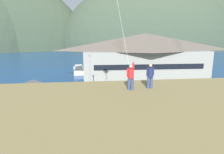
{
  "coord_description": "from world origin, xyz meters",
  "views": [
    {
      "loc": [
        -4.68,
        -21.16,
        10.65
      ],
      "look_at": [
        -1.28,
        9.0,
        3.77
      ],
      "focal_mm": 31.19,
      "sensor_mm": 36.0,
      "label": 1
    }
  ],
  "objects_px": {
    "parked_car_corner_spot": "(101,101)",
    "person_companion": "(150,75)",
    "harbor_lodge": "(145,56)",
    "person_kite_flyer": "(131,76)",
    "parked_car_lone_by_shed": "(138,110)",
    "parking_light_pole": "(90,73)",
    "storage_shed_near_lot": "(35,97)",
    "parked_car_mid_row_center": "(191,109)",
    "parked_car_front_row_silver": "(97,117)",
    "wharf_dock": "(92,70)",
    "parked_car_back_row_right": "(163,97)",
    "parked_car_mid_row_near": "(202,95)",
    "moored_boat_wharfside": "(79,70)"
  },
  "relations": [
    {
      "from": "parked_car_front_row_silver",
      "to": "parked_car_corner_spot",
      "type": "bearing_deg",
      "value": 81.01
    },
    {
      "from": "parked_car_corner_spot",
      "to": "parked_car_mid_row_center",
      "type": "xyz_separation_m",
      "value": [
        11.38,
        -4.29,
        0.0
      ]
    },
    {
      "from": "harbor_lodge",
      "to": "parked_car_lone_by_shed",
      "type": "distance_m",
      "value": 21.79
    },
    {
      "from": "parked_car_back_row_right",
      "to": "wharf_dock",
      "type": "bearing_deg",
      "value": 110.24
    },
    {
      "from": "parked_car_corner_spot",
      "to": "person_companion",
      "type": "bearing_deg",
      "value": -79.02
    },
    {
      "from": "parked_car_back_row_right",
      "to": "parked_car_mid_row_center",
      "type": "xyz_separation_m",
      "value": [
        1.95,
        -4.95,
        0.0
      ]
    },
    {
      "from": "storage_shed_near_lot",
      "to": "parking_light_pole",
      "type": "relative_size",
      "value": 0.95
    },
    {
      "from": "storage_shed_near_lot",
      "to": "parked_car_mid_row_center",
      "type": "height_order",
      "value": "storage_shed_near_lot"
    },
    {
      "from": "storage_shed_near_lot",
      "to": "wharf_dock",
      "type": "relative_size",
      "value": 0.46
    },
    {
      "from": "moored_boat_wharfside",
      "to": "parked_car_corner_spot",
      "type": "xyz_separation_m",
      "value": [
        4.69,
        -26.74,
        0.34
      ]
    },
    {
      "from": "harbor_lodge",
      "to": "parking_light_pole",
      "type": "height_order",
      "value": "harbor_lodge"
    },
    {
      "from": "parked_car_lone_by_shed",
      "to": "parking_light_pole",
      "type": "xyz_separation_m",
      "value": [
        -5.95,
        9.02,
        3.05
      ]
    },
    {
      "from": "storage_shed_near_lot",
      "to": "parked_car_corner_spot",
      "type": "distance_m",
      "value": 8.96
    },
    {
      "from": "parked_car_back_row_right",
      "to": "parking_light_pole",
      "type": "height_order",
      "value": "parking_light_pole"
    },
    {
      "from": "harbor_lodge",
      "to": "parked_car_mid_row_center",
      "type": "relative_size",
      "value": 6.88
    },
    {
      "from": "person_companion",
      "to": "harbor_lodge",
      "type": "bearing_deg",
      "value": 74.54
    },
    {
      "from": "wharf_dock",
      "to": "parked_car_lone_by_shed",
      "type": "xyz_separation_m",
      "value": [
        5.4,
        -32.7,
        0.71
      ]
    },
    {
      "from": "storage_shed_near_lot",
      "to": "wharf_dock",
      "type": "xyz_separation_m",
      "value": [
        7.73,
        30.4,
        -2.19
      ]
    },
    {
      "from": "parked_car_mid_row_center",
      "to": "storage_shed_near_lot",
      "type": "bearing_deg",
      "value": 172.13
    },
    {
      "from": "harbor_lodge",
      "to": "parked_car_back_row_right",
      "type": "distance_m",
      "value": 16.52
    },
    {
      "from": "parking_light_pole",
      "to": "person_companion",
      "type": "height_order",
      "value": "person_companion"
    },
    {
      "from": "parked_car_front_row_silver",
      "to": "parked_car_mid_row_center",
      "type": "bearing_deg",
      "value": 5.13
    },
    {
      "from": "parked_car_mid_row_near",
      "to": "parked_car_mid_row_center",
      "type": "relative_size",
      "value": 1.01
    },
    {
      "from": "harbor_lodge",
      "to": "person_companion",
      "type": "relative_size",
      "value": 16.87
    },
    {
      "from": "parked_car_lone_by_shed",
      "to": "person_kite_flyer",
      "type": "xyz_separation_m",
      "value": [
        -3.17,
        -10.11,
        6.74
      ]
    },
    {
      "from": "harbor_lodge",
      "to": "moored_boat_wharfside",
      "type": "distance_m",
      "value": 19.39
    },
    {
      "from": "wharf_dock",
      "to": "parking_light_pole",
      "type": "distance_m",
      "value": 23.98
    },
    {
      "from": "parked_car_lone_by_shed",
      "to": "parking_light_pole",
      "type": "height_order",
      "value": "parking_light_pole"
    },
    {
      "from": "parked_car_mid_row_near",
      "to": "parking_light_pole",
      "type": "relative_size",
      "value": 0.62
    },
    {
      "from": "parked_car_lone_by_shed",
      "to": "parked_car_mid_row_near",
      "type": "distance_m",
      "value": 12.81
    },
    {
      "from": "parked_car_mid_row_near",
      "to": "person_kite_flyer",
      "type": "distance_m",
      "value": 22.35
    },
    {
      "from": "parked_car_mid_row_near",
      "to": "person_kite_flyer",
      "type": "bearing_deg",
      "value": -134.41
    },
    {
      "from": "parked_car_lone_by_shed",
      "to": "parked_car_front_row_silver",
      "type": "height_order",
      "value": "same"
    },
    {
      "from": "wharf_dock",
      "to": "parked_car_mid_row_near",
      "type": "distance_m",
      "value": 32.48
    },
    {
      "from": "moored_boat_wharfside",
      "to": "parked_car_back_row_right",
      "type": "bearing_deg",
      "value": -61.57
    },
    {
      "from": "parked_car_lone_by_shed",
      "to": "parked_car_front_row_silver",
      "type": "xyz_separation_m",
      "value": [
        -5.27,
        -1.58,
        0.0
      ]
    },
    {
      "from": "moored_boat_wharfside",
      "to": "parked_car_mid_row_near",
      "type": "relative_size",
      "value": 2.01
    },
    {
      "from": "person_companion",
      "to": "parked_car_lone_by_shed",
      "type": "bearing_deg",
      "value": 79.92
    },
    {
      "from": "wharf_dock",
      "to": "parked_car_back_row_right",
      "type": "distance_m",
      "value": 30.1
    },
    {
      "from": "parked_car_corner_spot",
      "to": "parking_light_pole",
      "type": "bearing_deg",
      "value": 106.33
    },
    {
      "from": "parked_car_back_row_right",
      "to": "parked_car_corner_spot",
      "type": "bearing_deg",
      "value": -175.98
    },
    {
      "from": "parking_light_pole",
      "to": "person_kite_flyer",
      "type": "bearing_deg",
      "value": -81.76
    },
    {
      "from": "parked_car_mid_row_center",
      "to": "person_companion",
      "type": "relative_size",
      "value": 2.45
    },
    {
      "from": "moored_boat_wharfside",
      "to": "parked_car_front_row_silver",
      "type": "relative_size",
      "value": 2.02
    },
    {
      "from": "parked_car_front_row_silver",
      "to": "person_kite_flyer",
      "type": "bearing_deg",
      "value": -76.2
    },
    {
      "from": "parking_light_pole",
      "to": "wharf_dock",
      "type": "bearing_deg",
      "value": 88.67
    },
    {
      "from": "parked_car_lone_by_shed",
      "to": "person_companion",
      "type": "xyz_separation_m",
      "value": [
        -1.76,
        -9.9,
        6.72
      ]
    },
    {
      "from": "harbor_lodge",
      "to": "person_kite_flyer",
      "type": "relative_size",
      "value": 15.8
    },
    {
      "from": "wharf_dock",
      "to": "parked_car_mid_row_center",
      "type": "bearing_deg",
      "value": -69.57
    },
    {
      "from": "wharf_dock",
      "to": "parked_car_corner_spot",
      "type": "height_order",
      "value": "parked_car_corner_spot"
    }
  ]
}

